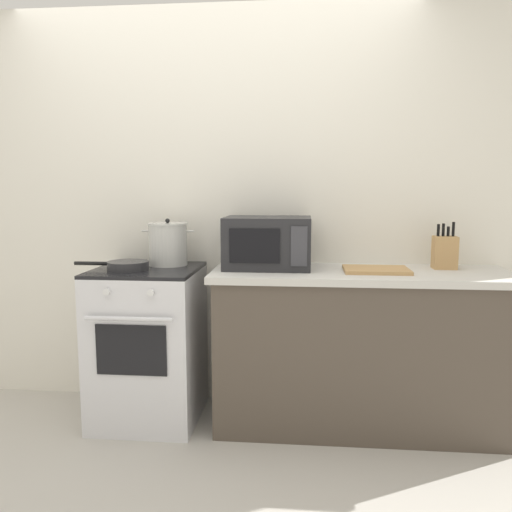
# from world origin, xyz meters

# --- Properties ---
(ground_plane) EXTENTS (10.00, 10.00, 0.00)m
(ground_plane) POSITION_xyz_m (0.00, 0.00, 0.00)
(ground_plane) COLOR #B2ADA3
(back_wall) EXTENTS (4.40, 0.10, 2.50)m
(back_wall) POSITION_xyz_m (0.30, 0.97, 1.25)
(back_wall) COLOR silver
(back_wall) RESTS_ON ground_plane
(lower_cabinet_right) EXTENTS (1.64, 0.56, 0.88)m
(lower_cabinet_right) POSITION_xyz_m (0.90, 0.62, 0.44)
(lower_cabinet_right) COLOR #4C4238
(lower_cabinet_right) RESTS_ON ground_plane
(countertop_right) EXTENTS (1.70, 0.60, 0.04)m
(countertop_right) POSITION_xyz_m (0.90, 0.62, 0.90)
(countertop_right) COLOR beige
(countertop_right) RESTS_ON lower_cabinet_right
(stove) EXTENTS (0.60, 0.64, 0.92)m
(stove) POSITION_xyz_m (-0.35, 0.60, 0.46)
(stove) COLOR silver
(stove) RESTS_ON ground_plane
(stock_pot) EXTENTS (0.32, 0.24, 0.29)m
(stock_pot) POSITION_xyz_m (-0.25, 0.73, 1.05)
(stock_pot) COLOR beige
(stock_pot) RESTS_ON stove
(frying_pan) EXTENTS (0.44, 0.24, 0.05)m
(frying_pan) POSITION_xyz_m (-0.44, 0.53, 0.95)
(frying_pan) COLOR #28282B
(frying_pan) RESTS_ON stove
(microwave) EXTENTS (0.50, 0.37, 0.30)m
(microwave) POSITION_xyz_m (0.36, 0.68, 1.07)
(microwave) COLOR #232326
(microwave) RESTS_ON countertop_right
(cutting_board) EXTENTS (0.36, 0.26, 0.02)m
(cutting_board) POSITION_xyz_m (0.98, 0.60, 0.93)
(cutting_board) COLOR tan
(cutting_board) RESTS_ON countertop_right
(knife_block) EXTENTS (0.13, 0.10, 0.27)m
(knife_block) POSITION_xyz_m (1.39, 0.74, 1.02)
(knife_block) COLOR tan
(knife_block) RESTS_ON countertop_right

